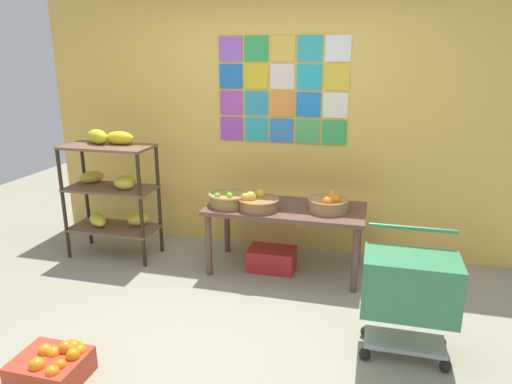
{
  "coord_description": "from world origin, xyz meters",
  "views": [
    {
      "loc": [
        0.99,
        -2.84,
        1.96
      ],
      "look_at": [
        0.07,
        0.72,
        0.88
      ],
      "focal_mm": 32.43,
      "sensor_mm": 36.0,
      "label": 1
    }
  ],
  "objects_px": {
    "fruit_basket_back_right": "(257,202)",
    "display_table": "(286,215)",
    "banana_shelf_unit": "(112,184)",
    "shopping_cart": "(410,288)",
    "fruit_basket_back_left": "(229,198)",
    "produce_crate_under_table": "(272,259)",
    "orange_crate_foreground": "(54,365)",
    "fruit_basket_right": "(329,203)"
  },
  "relations": [
    {
      "from": "banana_shelf_unit",
      "to": "display_table",
      "type": "relative_size",
      "value": 0.89
    },
    {
      "from": "banana_shelf_unit",
      "to": "fruit_basket_back_right",
      "type": "distance_m",
      "value": 1.52
    },
    {
      "from": "fruit_basket_back_left",
      "to": "produce_crate_under_table",
      "type": "distance_m",
      "value": 0.72
    },
    {
      "from": "fruit_basket_back_left",
      "to": "orange_crate_foreground",
      "type": "bearing_deg",
      "value": -107.81
    },
    {
      "from": "fruit_basket_back_right",
      "to": "fruit_basket_back_left",
      "type": "bearing_deg",
      "value": 173.04
    },
    {
      "from": "fruit_basket_back_right",
      "to": "display_table",
      "type": "bearing_deg",
      "value": 28.32
    },
    {
      "from": "orange_crate_foreground",
      "to": "shopping_cart",
      "type": "xyz_separation_m",
      "value": [
        2.14,
        0.83,
        0.39
      ]
    },
    {
      "from": "produce_crate_under_table",
      "to": "shopping_cart",
      "type": "distance_m",
      "value": 1.62
    },
    {
      "from": "orange_crate_foreground",
      "to": "shopping_cart",
      "type": "height_order",
      "value": "shopping_cart"
    },
    {
      "from": "display_table",
      "to": "fruit_basket_right",
      "type": "height_order",
      "value": "fruit_basket_right"
    },
    {
      "from": "display_table",
      "to": "shopping_cart",
      "type": "distance_m",
      "value": 1.5
    },
    {
      "from": "banana_shelf_unit",
      "to": "shopping_cart",
      "type": "bearing_deg",
      "value": -20.02
    },
    {
      "from": "display_table",
      "to": "fruit_basket_back_right",
      "type": "distance_m",
      "value": 0.31
    },
    {
      "from": "fruit_basket_back_right",
      "to": "orange_crate_foreground",
      "type": "distance_m",
      "value": 2.06
    },
    {
      "from": "fruit_basket_back_left",
      "to": "orange_crate_foreground",
      "type": "height_order",
      "value": "fruit_basket_back_left"
    },
    {
      "from": "display_table",
      "to": "banana_shelf_unit",
      "type": "bearing_deg",
      "value": -178.18
    },
    {
      "from": "fruit_basket_back_left",
      "to": "shopping_cart",
      "type": "xyz_separation_m",
      "value": [
        1.56,
        -0.98,
        -0.21
      ]
    },
    {
      "from": "fruit_basket_right",
      "to": "orange_crate_foreground",
      "type": "bearing_deg",
      "value": -128.34
    },
    {
      "from": "fruit_basket_back_right",
      "to": "produce_crate_under_table",
      "type": "distance_m",
      "value": 0.62
    },
    {
      "from": "fruit_basket_back_left",
      "to": "shopping_cart",
      "type": "bearing_deg",
      "value": -32.12
    },
    {
      "from": "fruit_basket_back_right",
      "to": "fruit_basket_right",
      "type": "bearing_deg",
      "value": 10.02
    },
    {
      "from": "banana_shelf_unit",
      "to": "shopping_cart",
      "type": "xyz_separation_m",
      "value": [
        2.79,
        -1.02,
        -0.25
      ]
    },
    {
      "from": "fruit_basket_back_right",
      "to": "produce_crate_under_table",
      "type": "xyz_separation_m",
      "value": [
        0.12,
        0.11,
        -0.6
      ]
    },
    {
      "from": "fruit_basket_right",
      "to": "produce_crate_under_table",
      "type": "distance_m",
      "value": 0.79
    },
    {
      "from": "fruit_basket_back_left",
      "to": "banana_shelf_unit",
      "type": "bearing_deg",
      "value": 178.2
    },
    {
      "from": "fruit_basket_right",
      "to": "produce_crate_under_table",
      "type": "height_order",
      "value": "fruit_basket_right"
    },
    {
      "from": "fruit_basket_back_left",
      "to": "fruit_basket_back_right",
      "type": "bearing_deg",
      "value": -6.96
    },
    {
      "from": "fruit_basket_back_right",
      "to": "shopping_cart",
      "type": "xyz_separation_m",
      "value": [
        1.28,
        -0.95,
        -0.21
      ]
    },
    {
      "from": "banana_shelf_unit",
      "to": "produce_crate_under_table",
      "type": "xyz_separation_m",
      "value": [
        1.63,
        0.04,
        -0.64
      ]
    },
    {
      "from": "orange_crate_foreground",
      "to": "display_table",
      "type": "bearing_deg",
      "value": 60.0
    },
    {
      "from": "produce_crate_under_table",
      "to": "banana_shelf_unit",
      "type": "bearing_deg",
      "value": -178.77
    },
    {
      "from": "display_table",
      "to": "orange_crate_foreground",
      "type": "distance_m",
      "value": 2.25
    },
    {
      "from": "orange_crate_foreground",
      "to": "shopping_cart",
      "type": "distance_m",
      "value": 2.33
    },
    {
      "from": "fruit_basket_back_left",
      "to": "fruit_basket_back_right",
      "type": "xyz_separation_m",
      "value": [
        0.28,
        -0.03,
        -0.0
      ]
    },
    {
      "from": "fruit_basket_right",
      "to": "fruit_basket_back_right",
      "type": "distance_m",
      "value": 0.64
    },
    {
      "from": "fruit_basket_back_left",
      "to": "fruit_basket_back_right",
      "type": "distance_m",
      "value": 0.28
    },
    {
      "from": "banana_shelf_unit",
      "to": "fruit_basket_back_left",
      "type": "bearing_deg",
      "value": -1.8
    },
    {
      "from": "fruit_basket_right",
      "to": "display_table",
      "type": "bearing_deg",
      "value": 177.53
    },
    {
      "from": "display_table",
      "to": "fruit_basket_back_left",
      "type": "height_order",
      "value": "fruit_basket_back_left"
    },
    {
      "from": "banana_shelf_unit",
      "to": "shopping_cart",
      "type": "height_order",
      "value": "banana_shelf_unit"
    },
    {
      "from": "display_table",
      "to": "shopping_cart",
      "type": "xyz_separation_m",
      "value": [
        1.04,
        -1.07,
        -0.06
      ]
    },
    {
      "from": "banana_shelf_unit",
      "to": "fruit_basket_right",
      "type": "xyz_separation_m",
      "value": [
        2.15,
        0.04,
        -0.04
      ]
    }
  ]
}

